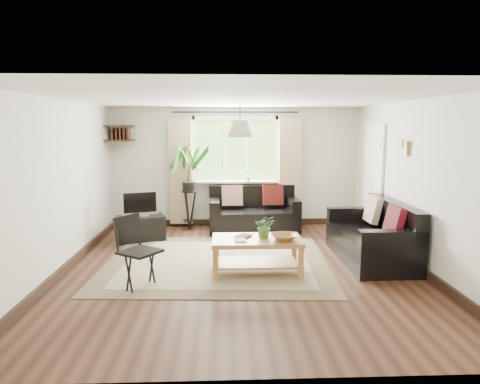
{
  "coord_description": "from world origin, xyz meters",
  "views": [
    {
      "loc": [
        -0.26,
        -5.93,
        2.03
      ],
      "look_at": [
        0.0,
        0.4,
        1.05
      ],
      "focal_mm": 32.0,
      "sensor_mm": 36.0,
      "label": 1
    }
  ],
  "objects_px": {
    "sofa_back": "(254,210)",
    "palm_stand": "(189,188)",
    "sofa_right": "(371,233)",
    "coffee_table": "(257,256)",
    "folding_chair": "(140,253)",
    "tv_stand": "(141,228)"
  },
  "relations": [
    {
      "from": "sofa_back",
      "to": "palm_stand",
      "type": "height_order",
      "value": "palm_stand"
    },
    {
      "from": "sofa_right",
      "to": "coffee_table",
      "type": "relative_size",
      "value": 1.47
    },
    {
      "from": "sofa_back",
      "to": "folding_chair",
      "type": "relative_size",
      "value": 1.89
    },
    {
      "from": "sofa_right",
      "to": "tv_stand",
      "type": "relative_size",
      "value": 2.2
    },
    {
      "from": "coffee_table",
      "to": "folding_chair",
      "type": "height_order",
      "value": "folding_chair"
    },
    {
      "from": "coffee_table",
      "to": "tv_stand",
      "type": "bearing_deg",
      "value": 136.78
    },
    {
      "from": "palm_stand",
      "to": "folding_chair",
      "type": "bearing_deg",
      "value": -96.94
    },
    {
      "from": "sofa_back",
      "to": "palm_stand",
      "type": "distance_m",
      "value": 1.34
    },
    {
      "from": "sofa_right",
      "to": "palm_stand",
      "type": "relative_size",
      "value": 1.08
    },
    {
      "from": "palm_stand",
      "to": "coffee_table",
      "type": "bearing_deg",
      "value": -66.49
    },
    {
      "from": "sofa_right",
      "to": "tv_stand",
      "type": "xyz_separation_m",
      "value": [
        -3.72,
        1.28,
        -0.2
      ]
    },
    {
      "from": "coffee_table",
      "to": "folding_chair",
      "type": "xyz_separation_m",
      "value": [
        -1.51,
        -0.48,
        0.21
      ]
    },
    {
      "from": "palm_stand",
      "to": "sofa_back",
      "type": "bearing_deg",
      "value": -4.82
    },
    {
      "from": "sofa_back",
      "to": "coffee_table",
      "type": "relative_size",
      "value": 1.41
    },
    {
      "from": "tv_stand",
      "to": "palm_stand",
      "type": "height_order",
      "value": "palm_stand"
    },
    {
      "from": "folding_chair",
      "to": "coffee_table",
      "type": "bearing_deg",
      "value": -36.59
    },
    {
      "from": "coffee_table",
      "to": "tv_stand",
      "type": "xyz_separation_m",
      "value": [
        -1.94,
        1.82,
        -0.03
      ]
    },
    {
      "from": "coffee_table",
      "to": "palm_stand",
      "type": "height_order",
      "value": "palm_stand"
    },
    {
      "from": "tv_stand",
      "to": "folding_chair",
      "type": "xyz_separation_m",
      "value": [
        0.43,
        -2.3,
        0.24
      ]
    },
    {
      "from": "sofa_back",
      "to": "tv_stand",
      "type": "relative_size",
      "value": 2.1
    },
    {
      "from": "coffee_table",
      "to": "sofa_back",
      "type": "bearing_deg",
      "value": 86.93
    },
    {
      "from": "sofa_back",
      "to": "palm_stand",
      "type": "relative_size",
      "value": 1.03
    }
  ]
}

